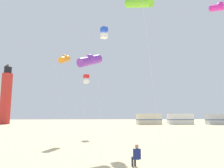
{
  "coord_description": "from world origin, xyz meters",
  "views": [
    {
      "loc": [
        -1.13,
        -6.85,
        2.72
      ],
      "look_at": [
        0.09,
        9.96,
        5.15
      ],
      "focal_mm": 33.39,
      "sensor_mm": 36.0,
      "label": 1
    }
  ],
  "objects_px": {
    "kite_tube_magenta": "(221,7)",
    "kite_tube_orange": "(65,59)",
    "kite_box_blue": "(104,33)",
    "kite_box_scarlet": "(86,79)",
    "rv_van_silver": "(219,119)",
    "lighthouse_distant": "(6,95)",
    "kite_flyer_standing": "(136,155)",
    "kite_tube_violet": "(90,60)",
    "rv_van_cream": "(149,119)",
    "rv_van_white": "(180,119)",
    "kite_tube_lime": "(139,2)"
  },
  "relations": [
    {
      "from": "kite_box_scarlet",
      "to": "kite_tube_orange",
      "type": "bearing_deg",
      "value": -124.21
    },
    {
      "from": "kite_flyer_standing",
      "to": "rv_van_white",
      "type": "bearing_deg",
      "value": -134.64
    },
    {
      "from": "kite_box_blue",
      "to": "lighthouse_distant",
      "type": "distance_m",
      "value": 46.7
    },
    {
      "from": "kite_box_blue",
      "to": "rv_van_cream",
      "type": "bearing_deg",
      "value": 69.01
    },
    {
      "from": "rv_van_white",
      "to": "kite_flyer_standing",
      "type": "bearing_deg",
      "value": -110.88
    },
    {
      "from": "kite_tube_lime",
      "to": "kite_box_scarlet",
      "type": "xyz_separation_m",
      "value": [
        -4.55,
        13.06,
        -3.75
      ]
    },
    {
      "from": "kite_tube_orange",
      "to": "rv_van_white",
      "type": "xyz_separation_m",
      "value": [
        25.89,
        30.23,
        -7.74
      ]
    },
    {
      "from": "kite_box_scarlet",
      "to": "rv_van_silver",
      "type": "height_order",
      "value": "kite_box_scarlet"
    },
    {
      "from": "kite_tube_lime",
      "to": "rv_van_white",
      "type": "distance_m",
      "value": 45.13
    },
    {
      "from": "rv_van_cream",
      "to": "kite_tube_violet",
      "type": "bearing_deg",
      "value": -113.41
    },
    {
      "from": "kite_flyer_standing",
      "to": "rv_van_cream",
      "type": "relative_size",
      "value": 0.18
    },
    {
      "from": "lighthouse_distant",
      "to": "rv_van_silver",
      "type": "distance_m",
      "value": 57.6
    },
    {
      "from": "kite_tube_lime",
      "to": "kite_box_scarlet",
      "type": "height_order",
      "value": "kite_tube_lime"
    },
    {
      "from": "kite_tube_orange",
      "to": "kite_tube_magenta",
      "type": "bearing_deg",
      "value": -17.59
    },
    {
      "from": "kite_tube_violet",
      "to": "rv_van_white",
      "type": "relative_size",
      "value": 1.17
    },
    {
      "from": "kite_tube_orange",
      "to": "lighthouse_distant",
      "type": "height_order",
      "value": "lighthouse_distant"
    },
    {
      "from": "kite_box_blue",
      "to": "lighthouse_distant",
      "type": "height_order",
      "value": "lighthouse_distant"
    },
    {
      "from": "kite_tube_magenta",
      "to": "kite_box_scarlet",
      "type": "xyz_separation_m",
      "value": [
        -13.91,
        8.67,
        -6.16
      ]
    },
    {
      "from": "kite_tube_lime",
      "to": "kite_flyer_standing",
      "type": "bearing_deg",
      "value": -106.58
    },
    {
      "from": "kite_flyer_standing",
      "to": "kite_tube_magenta",
      "type": "bearing_deg",
      "value": -162.71
    },
    {
      "from": "kite_tube_violet",
      "to": "kite_tube_orange",
      "type": "distance_m",
      "value": 8.6
    },
    {
      "from": "kite_box_blue",
      "to": "rv_van_silver",
      "type": "height_order",
      "value": "kite_box_blue"
    },
    {
      "from": "kite_tube_orange",
      "to": "rv_van_white",
      "type": "bearing_deg",
      "value": 49.42
    },
    {
      "from": "kite_flyer_standing",
      "to": "kite_box_scarlet",
      "type": "xyz_separation_m",
      "value": [
        -3.51,
        16.54,
        6.74
      ]
    },
    {
      "from": "kite_tube_magenta",
      "to": "rv_van_silver",
      "type": "relative_size",
      "value": 2.2
    },
    {
      "from": "kite_box_scarlet",
      "to": "rv_van_cream",
      "type": "bearing_deg",
      "value": 60.73
    },
    {
      "from": "rv_van_cream",
      "to": "kite_box_blue",
      "type": "bearing_deg",
      "value": -113.91
    },
    {
      "from": "kite_box_blue",
      "to": "kite_tube_orange",
      "type": "relative_size",
      "value": 1.19
    },
    {
      "from": "kite_tube_magenta",
      "to": "kite_tube_violet",
      "type": "height_order",
      "value": "kite_tube_magenta"
    },
    {
      "from": "kite_tube_magenta",
      "to": "rv_van_cream",
      "type": "height_order",
      "value": "kite_tube_magenta"
    },
    {
      "from": "kite_box_scarlet",
      "to": "lighthouse_distant",
      "type": "relative_size",
      "value": 0.47
    },
    {
      "from": "kite_tube_orange",
      "to": "rv_van_cream",
      "type": "distance_m",
      "value": 36.04
    },
    {
      "from": "kite_flyer_standing",
      "to": "rv_van_white",
      "type": "height_order",
      "value": "rv_van_white"
    },
    {
      "from": "rv_van_silver",
      "to": "kite_box_blue",
      "type": "bearing_deg",
      "value": -134.46
    },
    {
      "from": "kite_tube_orange",
      "to": "kite_box_scarlet",
      "type": "distance_m",
      "value": 4.59
    },
    {
      "from": "kite_box_scarlet",
      "to": "kite_tube_magenta",
      "type": "bearing_deg",
      "value": -31.92
    },
    {
      "from": "kite_tube_lime",
      "to": "lighthouse_distant",
      "type": "xyz_separation_m",
      "value": [
        -28.24,
        44.94,
        -3.26
      ]
    },
    {
      "from": "rv_van_white",
      "to": "kite_tube_magenta",
      "type": "bearing_deg",
      "value": -101.24
    },
    {
      "from": "kite_tube_magenta",
      "to": "kite_box_scarlet",
      "type": "height_order",
      "value": "kite_tube_magenta"
    },
    {
      "from": "kite_tube_magenta",
      "to": "rv_van_cream",
      "type": "bearing_deg",
      "value": 88.03
    },
    {
      "from": "kite_tube_lime",
      "to": "rv_van_cream",
      "type": "distance_m",
      "value": 42.58
    },
    {
      "from": "kite_tube_magenta",
      "to": "kite_tube_orange",
      "type": "distance_m",
      "value": 17.65
    },
    {
      "from": "kite_flyer_standing",
      "to": "kite_box_scarlet",
      "type": "distance_m",
      "value": 18.2
    },
    {
      "from": "rv_van_white",
      "to": "rv_van_silver",
      "type": "bearing_deg",
      "value": -6.03
    },
    {
      "from": "kite_box_scarlet",
      "to": "kite_box_blue",
      "type": "bearing_deg",
      "value": -72.81
    },
    {
      "from": "kite_flyer_standing",
      "to": "rv_van_cream",
      "type": "height_order",
      "value": "rv_van_cream"
    },
    {
      "from": "kite_tube_violet",
      "to": "kite_tube_orange",
      "type": "relative_size",
      "value": 0.78
    },
    {
      "from": "kite_box_scarlet",
      "to": "rv_van_white",
      "type": "distance_m",
      "value": 36.09
    },
    {
      "from": "kite_box_blue",
      "to": "kite_box_scarlet",
      "type": "distance_m",
      "value": 8.12
    },
    {
      "from": "rv_van_silver",
      "to": "kite_flyer_standing",
      "type": "bearing_deg",
      "value": -125.77
    }
  ]
}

